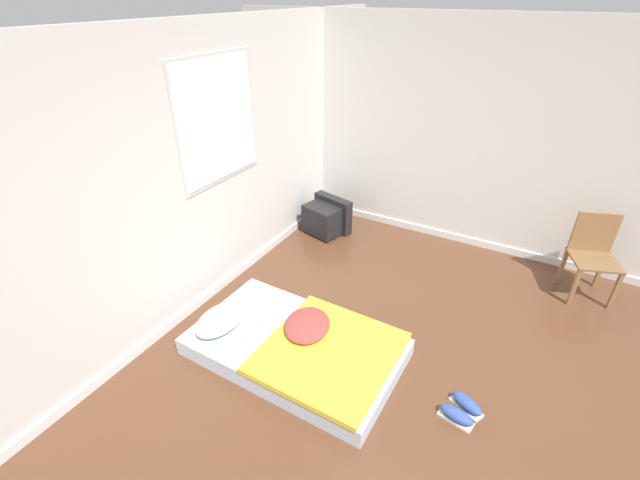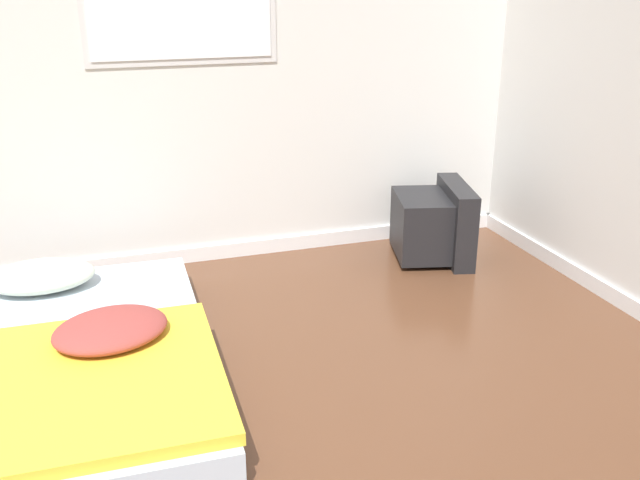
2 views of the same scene
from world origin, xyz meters
The scene contains 2 objects.
mattress_bed centered at (0.29, 1.32, 0.11)m, with size 1.11×1.81×0.31m.
crt_tv centered at (2.36, 2.14, 0.22)m, with size 0.54×0.60×0.46m.
Camera 2 is at (0.43, -1.50, 1.65)m, focal length 40.00 mm.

